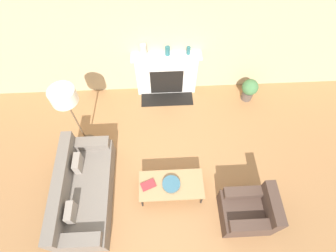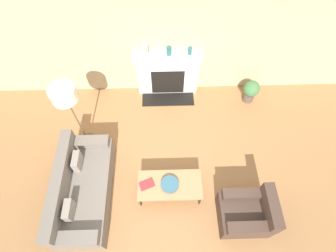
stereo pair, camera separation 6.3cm
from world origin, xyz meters
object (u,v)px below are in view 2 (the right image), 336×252
(couch, at_px, (82,189))
(mantel_vase_center_left, at_px, (169,51))
(book, at_px, (147,184))
(armchair_near, at_px, (247,213))
(fireplace, at_px, (168,75))
(bowl, at_px, (170,184))
(coffee_table, at_px, (170,185))
(mantel_vase_left, at_px, (145,50))
(potted_plant, at_px, (251,90))
(mantel_vase_center_right, at_px, (190,51))
(floor_lamp, at_px, (66,99))

(couch, height_order, mantel_vase_center_left, mantel_vase_center_left)
(book, bearing_deg, armchair_near, -38.49)
(fireplace, distance_m, bowl, 2.55)
(coffee_table, bearing_deg, mantel_vase_left, 99.76)
(mantel_vase_center_left, bearing_deg, couch, -123.15)
(potted_plant, bearing_deg, couch, -147.85)
(couch, bearing_deg, mantel_vase_center_left, -33.15)
(mantel_vase_left, height_order, mantel_vase_center_right, mantel_vase_left)
(mantel_vase_center_left, bearing_deg, mantel_vase_center_right, 0.00)
(fireplace, relative_size, mantel_vase_left, 5.51)
(bowl, height_order, book, bowl)
(fireplace, bearing_deg, couch, -122.88)
(coffee_table, distance_m, mantel_vase_center_right, 2.75)
(couch, distance_m, mantel_vase_left, 3.00)
(bowl, height_order, mantel_vase_center_left, mantel_vase_center_left)
(armchair_near, bearing_deg, mantel_vase_center_left, -157.27)
(armchair_near, xyz_separation_m, book, (-1.77, 0.54, 0.09))
(coffee_table, bearing_deg, potted_plant, 48.81)
(bowl, relative_size, mantel_vase_center_right, 1.89)
(armchair_near, distance_m, coffee_table, 1.45)
(coffee_table, relative_size, mantel_vase_left, 4.37)
(floor_lamp, distance_m, mantel_vase_left, 1.91)
(mantel_vase_center_right, bearing_deg, mantel_vase_center_left, 180.00)
(fireplace, height_order, bowl, fireplace)
(bowl, bearing_deg, book, 177.96)
(bowl, bearing_deg, mantel_vase_center_left, 88.69)
(bowl, bearing_deg, potted_plant, 48.85)
(mantel_vase_center_left, distance_m, mantel_vase_center_right, 0.44)
(bowl, bearing_deg, floor_lamp, 146.02)
(couch, bearing_deg, armchair_near, -99.69)
(mantel_vase_left, bearing_deg, bowl, -80.32)
(couch, relative_size, armchair_near, 2.24)
(mantel_vase_left, distance_m, potted_plant, 2.59)
(armchair_near, relative_size, mantel_vase_left, 3.24)
(book, bearing_deg, bowl, -23.54)
(coffee_table, bearing_deg, couch, -179.15)
(floor_lamp, distance_m, mantel_vase_center_right, 2.64)
(couch, relative_size, mantel_vase_left, 7.28)
(coffee_table, bearing_deg, fireplace, 89.33)
(fireplace, relative_size, coffee_table, 1.26)
(potted_plant, bearing_deg, armchair_near, -102.18)
(coffee_table, height_order, mantel_vase_left, mantel_vase_left)
(fireplace, bearing_deg, mantel_vase_center_right, 1.76)
(floor_lamp, distance_m, mantel_vase_center_left, 2.28)
(armchair_near, bearing_deg, couch, -99.69)
(fireplace, distance_m, mantel_vase_left, 0.87)
(book, xyz_separation_m, mantel_vase_left, (-0.02, 2.54, 0.91))
(mantel_vase_left, xyz_separation_m, mantel_vase_center_right, (0.93, 0.00, -0.05))
(fireplace, relative_size, potted_plant, 2.56)
(couch, xyz_separation_m, potted_plant, (3.57, 2.24, 0.02))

